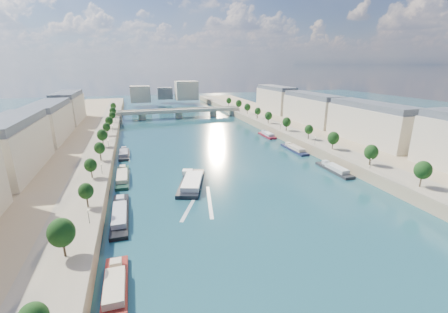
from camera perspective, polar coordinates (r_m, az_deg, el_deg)
ground at (r=160.51m, az=-2.17°, el=0.45°), size 700.00×700.00×0.00m
quay_left at (r=158.64m, az=-28.22°, el=-0.88°), size 44.00×520.00×5.00m
quay_right at (r=190.47m, az=19.30°, el=2.94°), size 44.00×520.00×5.00m
pave_left at (r=155.48m, az=-22.96°, el=0.47°), size 14.00×520.00×0.10m
pave_right at (r=181.58m, az=15.52°, el=3.45°), size 14.00×520.00×0.10m
trees_left at (r=155.86m, az=-22.39°, el=2.64°), size 4.80×268.80×8.26m
trees_right at (r=187.77m, az=13.52°, el=5.74°), size 4.80×268.80×8.26m
lamps_left at (r=144.69m, az=-21.68°, el=0.57°), size 0.36×200.36×4.28m
lamps_right at (r=182.84m, az=13.56°, el=4.57°), size 0.36×200.36×4.28m
buildings_left at (r=170.02m, az=-32.44°, el=4.44°), size 16.00×226.00×23.20m
buildings_right at (r=205.00m, az=20.71°, el=7.73°), size 16.00×226.00×23.20m
skyline at (r=372.09m, az=-10.52°, el=11.99°), size 79.00×42.00×22.00m
bridge at (r=274.64m, az=-8.62°, el=8.34°), size 112.00×12.00×8.15m
tour_barge at (r=120.24m, az=-6.20°, el=-4.90°), size 16.50×29.68×3.88m
wake at (r=105.77m, az=-4.47°, el=-8.68°), size 15.43×25.76×0.04m
moored_barges_left at (r=103.05m, az=-19.16°, el=-9.87°), size 5.00×159.30×3.60m
moored_barges_right at (r=148.81m, az=18.62°, el=-1.47°), size 5.00×161.58×3.60m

